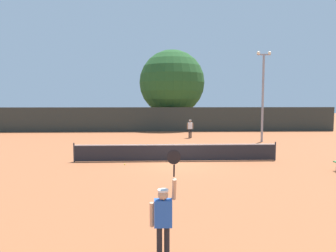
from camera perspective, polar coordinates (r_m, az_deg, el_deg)
The scene contains 11 objects.
ground_plane at distance 17.74m, azimuth 1.45°, elevation -6.43°, with size 120.00×120.00×0.00m, color #9E5633.
tennis_net at distance 17.64m, azimuth 1.46°, elevation -4.80°, with size 11.50×0.08×1.07m.
perimeter_fence at distance 33.76m, azimuth -0.33°, elevation 1.22°, with size 37.28×0.12×2.64m, color #2D332D.
player_serving at distance 6.87m, azimuth -0.81°, elevation -15.86°, with size 0.67×0.39×2.43m.
player_receiving at distance 28.19m, azimuth 4.08°, elevation -0.16°, with size 0.57×0.24×1.64m.
tennis_ball at distance 16.87m, azimuth -7.95°, elevation -6.95°, with size 0.07×0.07×0.07m, color #CCE033.
light_pole at distance 26.58m, azimuth 17.03°, elevation 6.30°, with size 1.18×0.28×7.36m.
large_tree at distance 37.71m, azimuth 0.73°, elevation 7.95°, with size 7.81×7.81×9.40m.
parked_car_near at distance 40.11m, azimuth -12.96°, elevation 0.90°, with size 2.13×4.30×1.69m.
parked_car_mid at distance 42.10m, azimuth 1.39°, elevation 1.21°, with size 2.33×4.37×1.69m.
parked_car_far at distance 42.87m, azimuth 12.38°, elevation 1.16°, with size 2.44×4.41×1.69m.
Camera 1 is at (-1.13, -17.35, 3.49)m, focal length 33.22 mm.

